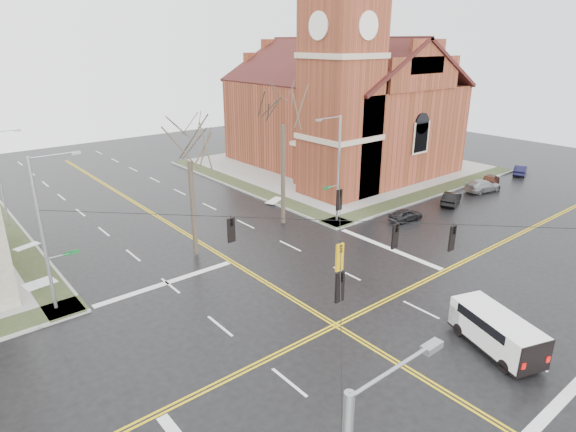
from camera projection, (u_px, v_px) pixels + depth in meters
ground at (336, 325)px, 26.59m from camera, size 120.00×120.00×0.00m
sidewalks at (336, 324)px, 26.57m from camera, size 80.00×80.00×0.17m
road_markings at (336, 325)px, 26.59m from camera, size 100.00×100.00×0.01m
church at (340, 98)px, 56.43m from camera, size 24.28×27.48×27.50m
signal_pole_ne at (337, 166)px, 39.98m from camera, size 2.75×0.22×9.00m
signal_pole_nw at (45, 231)px, 26.49m from camera, size 2.75×0.22×9.00m
span_wires at (340, 220)px, 24.46m from camera, size 23.02×23.02×0.03m
traffic_signals at (349, 238)px, 24.23m from camera, size 8.21×8.26×1.30m
streetlight_north_a at (1, 176)px, 39.02m from camera, size 2.30×0.20×8.00m
cargo_van at (493, 328)px, 24.36m from camera, size 3.49×5.37×1.91m
parked_car_a at (406, 215)px, 41.81m from camera, size 3.39×1.70×1.11m
parked_car_b at (451, 198)px, 45.92m from camera, size 3.95×2.61×1.23m
parked_car_c at (483, 186)px, 49.84m from camera, size 4.55×2.48×1.25m
parked_car_d at (490, 180)px, 51.83m from camera, size 4.24×2.84×1.34m
parked_car_e at (520, 170)px, 56.01m from camera, size 3.78×2.44×1.18m
tree_nw_near at (189, 155)px, 32.69m from camera, size 4.00×4.00×10.31m
tree_ne at (283, 118)px, 38.06m from camera, size 4.00×4.00×12.54m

